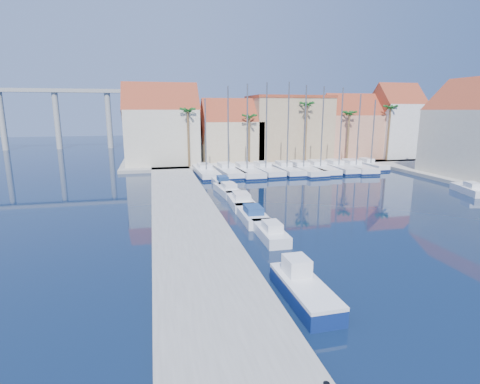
% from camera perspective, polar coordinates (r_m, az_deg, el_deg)
% --- Properties ---
extents(ground, '(260.00, 260.00, 0.00)m').
position_cam_1_polar(ground, '(23.69, 17.97, -11.92)').
color(ground, '#081631').
rests_on(ground, ground).
extents(quay_west, '(6.00, 77.00, 0.50)m').
position_cam_1_polar(quay_west, '(33.25, -8.10, -3.89)').
color(quay_west, gray).
rests_on(quay_west, ground).
extents(shore_north, '(54.00, 16.00, 0.50)m').
position_cam_1_polar(shore_north, '(70.37, 4.90, 4.82)').
color(shore_north, gray).
rests_on(shore_north, ground).
extents(fishing_boat, '(1.93, 5.54, 1.93)m').
position_cam_1_polar(fishing_boat, '(19.94, 9.62, -14.22)').
color(fishing_boat, navy).
rests_on(fishing_boat, ground).
extents(motorboat_west_0, '(1.75, 5.27, 1.40)m').
position_cam_1_polar(motorboat_west_0, '(28.50, 4.65, -6.05)').
color(motorboat_west_0, white).
rests_on(motorboat_west_0, ground).
extents(motorboat_west_1, '(2.10, 6.21, 1.40)m').
position_cam_1_polar(motorboat_west_1, '(33.00, 1.82, -3.43)').
color(motorboat_west_1, white).
rests_on(motorboat_west_1, ground).
extents(motorboat_west_2, '(2.46, 6.80, 1.40)m').
position_cam_1_polar(motorboat_west_2, '(38.03, 0.06, -1.28)').
color(motorboat_west_2, white).
rests_on(motorboat_west_2, ground).
extents(motorboat_west_3, '(2.42, 6.24, 1.40)m').
position_cam_1_polar(motorboat_west_3, '(43.11, -1.89, 0.36)').
color(motorboat_west_3, white).
rests_on(motorboat_west_3, ground).
extents(motorboat_west_4, '(1.84, 5.46, 1.40)m').
position_cam_1_polar(motorboat_west_4, '(47.43, -2.77, 1.47)').
color(motorboat_west_4, white).
rests_on(motorboat_west_4, ground).
extents(motorboat_east_1, '(2.95, 5.58, 1.40)m').
position_cam_1_polar(motorboat_east_1, '(50.89, 31.60, 0.37)').
color(motorboat_east_1, white).
rests_on(motorboat_east_1, ground).
extents(sailboat_0, '(3.05, 10.39, 11.03)m').
position_cam_1_polar(sailboat_0, '(55.59, -5.25, 3.11)').
color(sailboat_0, white).
rests_on(sailboat_0, ground).
extents(sailboat_1, '(3.64, 11.15, 12.83)m').
position_cam_1_polar(sailboat_1, '(56.37, -1.94, 3.30)').
color(sailboat_1, white).
rests_on(sailboat_1, ground).
extents(sailboat_2, '(3.20, 11.39, 13.13)m').
position_cam_1_polar(sailboat_2, '(56.28, 0.91, 3.29)').
color(sailboat_2, white).
rests_on(sailboat_2, ground).
extents(sailboat_3, '(3.49, 10.64, 13.36)m').
position_cam_1_polar(sailboat_3, '(57.34, 3.73, 3.45)').
color(sailboat_3, white).
rests_on(sailboat_3, ground).
extents(sailboat_4, '(2.86, 10.24, 13.49)m').
position_cam_1_polar(sailboat_4, '(58.21, 6.95, 3.52)').
color(sailboat_4, white).
rests_on(sailboat_4, ground).
extents(sailboat_5, '(3.99, 12.07, 13.05)m').
position_cam_1_polar(sailboat_5, '(58.94, 9.34, 3.53)').
color(sailboat_5, white).
rests_on(sailboat_5, ground).
extents(sailboat_6, '(3.78, 11.42, 12.92)m').
position_cam_1_polar(sailboat_6, '(60.35, 11.93, 3.64)').
color(sailboat_6, white).
rests_on(sailboat_6, ground).
extents(sailboat_7, '(2.81, 10.53, 12.82)m').
position_cam_1_polar(sailboat_7, '(61.83, 14.55, 3.72)').
color(sailboat_7, white).
rests_on(sailboat_7, ground).
extents(sailboat_8, '(3.62, 11.12, 11.85)m').
position_cam_1_polar(sailboat_8, '(62.84, 17.00, 3.70)').
color(sailboat_8, white).
rests_on(sailboat_8, ground).
extents(sailboat_9, '(2.50, 8.24, 11.07)m').
position_cam_1_polar(sailboat_9, '(65.70, 19.06, 3.95)').
color(sailboat_9, white).
rests_on(sailboat_9, ground).
extents(building_0, '(12.30, 9.00, 13.50)m').
position_cam_1_polar(building_0, '(65.41, -11.86, 9.55)').
color(building_0, beige).
rests_on(building_0, shore_north).
extents(building_1, '(10.30, 8.00, 11.00)m').
position_cam_1_polar(building_1, '(66.86, -1.36, 8.81)').
color(building_1, tan).
rests_on(building_1, shore_north).
extents(building_2, '(14.20, 10.20, 11.50)m').
position_cam_1_polar(building_2, '(70.82, 7.34, 9.70)').
color(building_2, tan).
rests_on(building_2, shore_north).
extents(building_3, '(10.30, 8.00, 12.00)m').
position_cam_1_polar(building_3, '(74.97, 16.34, 9.15)').
color(building_3, tan).
rests_on(building_3, shore_north).
extents(building_4, '(8.30, 8.00, 14.00)m').
position_cam_1_polar(building_4, '(78.89, 22.55, 9.65)').
color(building_4, silver).
rests_on(building_4, shore_north).
extents(palm_0, '(2.60, 2.60, 10.15)m').
position_cam_1_polar(palm_0, '(60.58, -7.98, 11.90)').
color(palm_0, brown).
rests_on(palm_0, shore_north).
extents(palm_1, '(2.60, 2.60, 9.15)m').
position_cam_1_polar(palm_1, '(62.32, 1.42, 11.16)').
color(palm_1, brown).
rests_on(palm_1, shore_north).
extents(palm_2, '(2.60, 2.60, 11.15)m').
position_cam_1_polar(palm_2, '(65.54, 10.14, 12.68)').
color(palm_2, brown).
rests_on(palm_2, shore_north).
extents(palm_3, '(2.60, 2.60, 9.65)m').
position_cam_1_polar(palm_3, '(69.06, 16.33, 11.19)').
color(palm_3, brown).
rests_on(palm_3, shore_north).
extents(palm_4, '(2.60, 2.60, 10.65)m').
position_cam_1_polar(palm_4, '(73.28, 21.95, 11.58)').
color(palm_4, brown).
rests_on(palm_4, shore_north).
extents(viaduct, '(48.00, 2.20, 14.45)m').
position_cam_1_polar(viaduct, '(104.01, -29.04, 11.32)').
color(viaduct, '#9E9E99').
rests_on(viaduct, ground).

